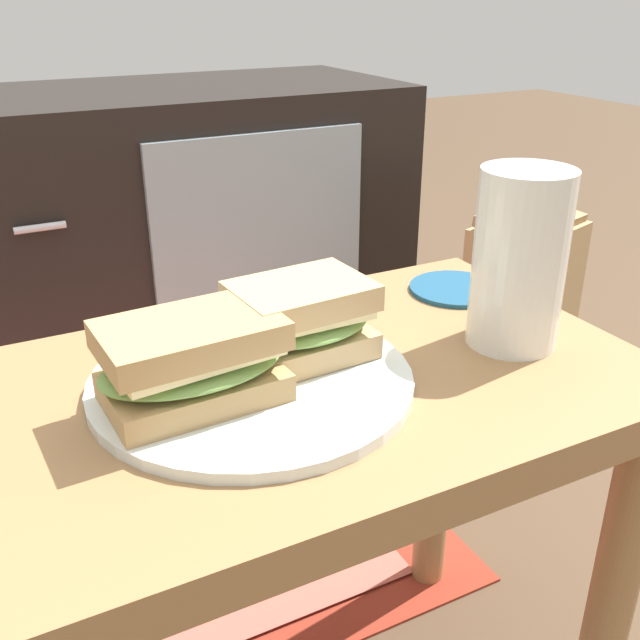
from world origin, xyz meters
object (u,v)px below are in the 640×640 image
Objects in this scene: sandwich_back at (301,320)px; beer_glass at (519,261)px; tv_cabinet at (166,234)px; plate at (252,381)px; coaster at (456,289)px; paper_bag at (519,317)px; sandwich_front at (192,361)px.

beer_glass is at bearing -13.76° from sandwich_back.
tv_cabinet is 1.01m from beer_glass.
plate is 0.07m from sandwich_back.
tv_cabinet is at bearing 78.37° from plate.
paper_bag is at bearing 38.97° from coaster.
beer_glass reaches higher than coaster.
sandwich_front is (-0.25, -0.96, 0.21)m from tv_cabinet.
tv_cabinet reaches higher than sandwich_front.
tv_cabinet reaches higher than sandwich_back.
coaster is at bearing 17.43° from sandwich_front.
plate is at bearing -148.12° from paper_bag.
sandwich_back is at bearing -98.63° from tv_cabinet.
plate is 1.65× the size of beer_glass.
beer_glass is (0.25, -0.03, 0.07)m from plate.
plate is at bearing 14.76° from sandwich_front.
coaster is (0.08, -0.85, 0.17)m from tv_cabinet.
tv_cabinet is 2.42× the size of paper_bag.
paper_bag is (0.52, -0.50, -0.10)m from tv_cabinet.
coaster is at bearing -84.56° from tv_cabinet.
sandwich_back is 1.28× the size of coaster.
sandwich_front is 0.95m from paper_bag.
tv_cabinet is 0.73m from paper_bag.
tv_cabinet is 5.93× the size of beer_glass.
plate is at bearing -101.63° from tv_cabinet.
paper_bag is at bearing -43.73° from tv_cabinet.
sandwich_back is at bearing 14.76° from plate.
plate is 2.10× the size of sandwich_back.
beer_glass is at bearing -134.50° from paper_bag.
sandwich_front is 0.37× the size of paper_bag.
tv_cabinet is 0.87m from coaster.
sandwich_front is at bearing -165.24° from plate.
beer_glass is 0.75m from paper_bag.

